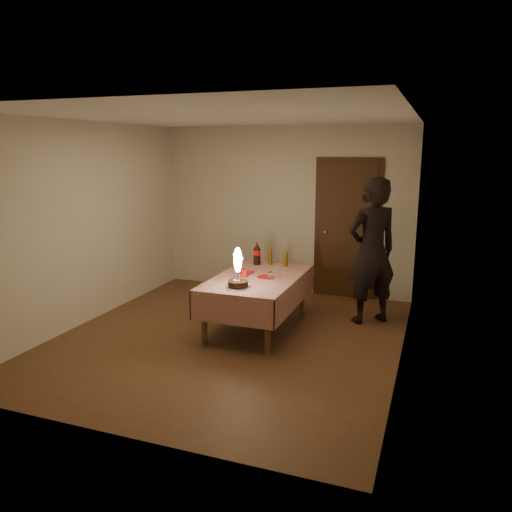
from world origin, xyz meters
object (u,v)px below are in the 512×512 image
(red_cup, at_px, (244,273))
(clear_cup, at_px, (271,276))
(amber_bottle_right, at_px, (285,258))
(cola_bottle, at_px, (257,254))
(red_plate, at_px, (266,277))
(dining_table, at_px, (257,284))
(birthday_cake, at_px, (238,276))
(amber_bottle_left, at_px, (270,256))
(photographer, at_px, (372,251))

(red_cup, distance_m, clear_cup, 0.35)
(red_cup, xyz_separation_m, amber_bottle_right, (0.33, 0.70, 0.07))
(cola_bottle, bearing_deg, amber_bottle_right, 2.74)
(red_cup, relative_size, clear_cup, 1.11)
(red_cup, distance_m, amber_bottle_right, 0.78)
(red_plate, xyz_separation_m, red_cup, (-0.27, -0.07, 0.05))
(dining_table, distance_m, clear_cup, 0.25)
(birthday_cake, relative_size, red_cup, 4.71)
(cola_bottle, relative_size, amber_bottle_right, 1.25)
(red_cup, bearing_deg, clear_cup, -0.43)
(dining_table, xyz_separation_m, amber_bottle_left, (-0.07, 0.71, 0.21))
(clear_cup, bearing_deg, red_plate, 140.44)
(birthday_cake, relative_size, red_plate, 2.14)
(clear_cup, bearing_deg, amber_bottle_left, 109.11)
(red_cup, xyz_separation_m, clear_cup, (0.35, -0.00, -0.01))
(dining_table, distance_m, amber_bottle_left, 0.74)
(cola_bottle, bearing_deg, red_plate, -60.83)
(dining_table, relative_size, cola_bottle, 5.42)
(clear_cup, bearing_deg, photographer, 35.34)
(birthday_cake, distance_m, photographer, 1.86)
(cola_bottle, bearing_deg, dining_table, -69.47)
(cola_bottle, bearing_deg, red_cup, -83.48)
(birthday_cake, height_order, red_cup, birthday_cake)
(birthday_cake, relative_size, photographer, 0.25)
(birthday_cake, xyz_separation_m, amber_bottle_left, (-0.03, 1.25, -0.02))
(dining_table, bearing_deg, red_cup, -158.13)
(red_plate, xyz_separation_m, photographer, (1.20, 0.72, 0.28))
(photographer, bearing_deg, red_plate, -149.06)
(red_plate, height_order, photographer, photographer)
(cola_bottle, distance_m, photographer, 1.55)
(clear_cup, height_order, photographer, photographer)
(red_cup, height_order, clear_cup, red_cup)
(birthday_cake, bearing_deg, dining_table, 85.63)
(dining_table, relative_size, clear_cup, 19.11)
(clear_cup, relative_size, photographer, 0.05)
(red_cup, relative_size, cola_bottle, 0.31)
(birthday_cake, height_order, amber_bottle_right, birthday_cake)
(red_plate, distance_m, amber_bottle_left, 0.73)
(amber_bottle_right, bearing_deg, dining_table, -104.84)
(birthday_cake, bearing_deg, amber_bottle_left, 91.32)
(clear_cup, relative_size, cola_bottle, 0.28)
(dining_table, distance_m, birthday_cake, 0.59)
(cola_bottle, bearing_deg, amber_bottle_left, 27.03)
(dining_table, height_order, cola_bottle, cola_bottle)
(birthday_cake, distance_m, red_cup, 0.50)
(amber_bottle_left, height_order, photographer, photographer)
(dining_table, xyz_separation_m, birthday_cake, (-0.04, -0.54, 0.23))
(red_plate, height_order, clear_cup, clear_cup)
(dining_table, xyz_separation_m, cola_bottle, (-0.23, 0.62, 0.25))
(birthday_cake, height_order, clear_cup, birthday_cake)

